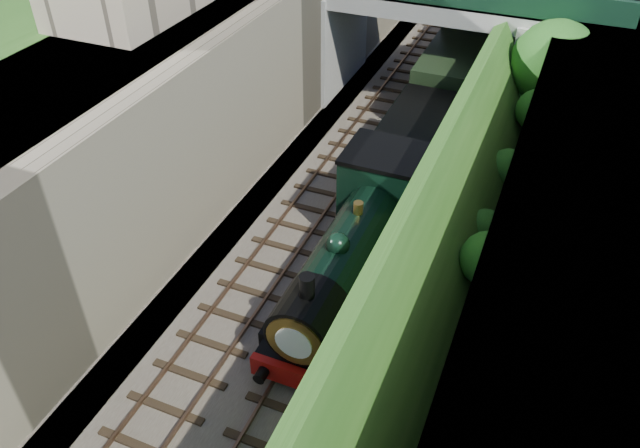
% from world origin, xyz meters
% --- Properties ---
extents(trackbed, '(10.00, 90.00, 0.20)m').
position_xyz_m(trackbed, '(0.00, 20.00, 0.10)').
color(trackbed, '#473F38').
rests_on(trackbed, ground).
extents(retaining_wall, '(1.00, 90.00, 7.00)m').
position_xyz_m(retaining_wall, '(-5.50, 20.00, 3.50)').
color(retaining_wall, '#756B56').
rests_on(retaining_wall, ground).
extents(street_plateau_left, '(6.00, 90.00, 7.00)m').
position_xyz_m(street_plateau_left, '(-9.00, 20.00, 3.50)').
color(street_plateau_left, '#262628').
rests_on(street_plateau_left, ground).
extents(street_plateau_right, '(8.00, 90.00, 6.25)m').
position_xyz_m(street_plateau_right, '(9.50, 20.00, 3.12)').
color(street_plateau_right, '#262628').
rests_on(street_plateau_right, ground).
extents(embankment_slope, '(4.36, 90.00, 6.36)m').
position_xyz_m(embankment_slope, '(5.00, 16.52, 2.76)').
color(embankment_slope, '#1E4714').
rests_on(embankment_slope, ground).
extents(track_left, '(2.50, 90.00, 0.20)m').
position_xyz_m(track_left, '(-2.00, 20.00, 0.25)').
color(track_left, black).
rests_on(track_left, trackbed).
extents(track_right, '(2.50, 90.00, 0.20)m').
position_xyz_m(track_right, '(1.20, 20.00, 0.25)').
color(track_right, black).
rests_on(track_right, trackbed).
extents(road_bridge, '(16.00, 6.40, 7.25)m').
position_xyz_m(road_bridge, '(0.94, 24.00, 4.08)').
color(road_bridge, gray).
rests_on(road_bridge, ground).
extents(tree, '(3.60, 3.80, 6.60)m').
position_xyz_m(tree, '(5.91, 20.04, 4.65)').
color(tree, black).
rests_on(tree, ground).
extents(locomotive, '(3.10, 10.22, 3.83)m').
position_xyz_m(locomotive, '(1.20, 8.87, 1.89)').
color(locomotive, black).
rests_on(locomotive, trackbed).
extents(tender, '(2.70, 6.00, 3.05)m').
position_xyz_m(tender, '(1.20, 16.23, 1.62)').
color(tender, black).
rests_on(tender, trackbed).
extents(coach_front, '(2.90, 18.00, 3.70)m').
position_xyz_m(coach_front, '(1.20, 28.83, 2.05)').
color(coach_front, black).
rests_on(coach_front, trackbed).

